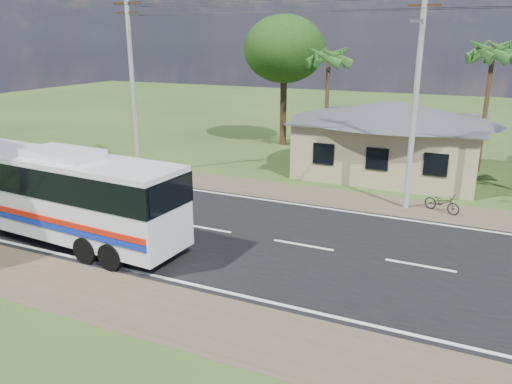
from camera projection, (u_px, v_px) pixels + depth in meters
ground at (303, 246)px, 19.94m from camera, size 120.00×120.00×0.00m
road at (303, 245)px, 19.94m from camera, size 120.00×16.00×0.03m
house at (392, 130)px, 30.05m from camera, size 12.40×10.00×5.00m
utility_poles at (409, 88)px, 22.81m from camera, size 32.80×2.22×11.00m
palm_mid at (493, 52)px, 28.91m from camera, size 2.80×2.80×8.20m
palm_far at (329, 57)px, 33.45m from camera, size 2.80×2.80×7.70m
tree_behind_house at (284, 49)px, 36.64m from camera, size 6.00×6.00×9.61m
coach_bus at (49, 187)px, 20.16m from camera, size 12.49×3.41×3.83m
motorcycle at (442, 203)px, 23.64m from camera, size 1.88×1.32×0.94m
small_car at (88, 173)px, 27.80m from camera, size 2.51×4.61×1.49m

